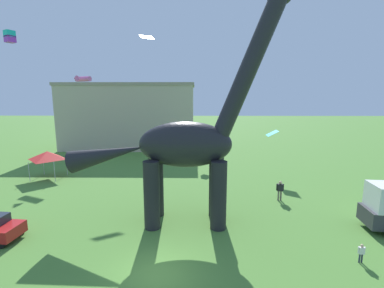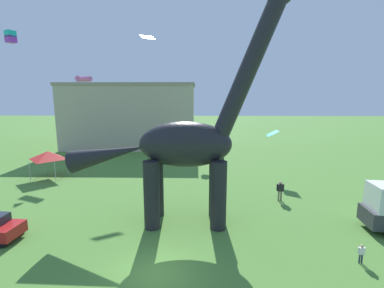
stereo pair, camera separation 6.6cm
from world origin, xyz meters
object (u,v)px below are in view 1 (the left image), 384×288
(person_near_flyer, at_px, (361,252))
(festival_canopy_tent, at_px, (48,155))
(person_far_spectator, at_px, (280,189))
(kite_far_right, at_px, (272,133))
(kite_near_high, at_px, (147,37))
(kite_trailing, at_px, (202,134))
(kite_far_left, at_px, (263,39))
(kite_high_left, at_px, (82,79))
(dinosaur_sculpture, at_px, (184,144))
(kite_mid_right, at_px, (10,37))

(person_near_flyer, height_order, festival_canopy_tent, festival_canopy_tent)
(festival_canopy_tent, bearing_deg, person_far_spectator, -15.00)
(kite_far_right, relative_size, kite_near_high, 0.85)
(person_far_spectator, height_order, kite_trailing, kite_trailing)
(person_far_spectator, height_order, kite_far_left, kite_far_left)
(person_far_spectator, xyz_separation_m, kite_far_left, (-0.70, 5.53, 13.38))
(kite_high_left, xyz_separation_m, kite_trailing, (15.87, -1.70, -7.02))
(kite_far_right, height_order, kite_far_left, kite_far_left)
(person_near_flyer, distance_m, kite_near_high, 32.28)
(kite_high_left, xyz_separation_m, kite_far_left, (21.57, -8.31, 3.24))
(kite_far_right, height_order, kite_near_high, kite_near_high)
(festival_canopy_tent, height_order, kite_trailing, kite_trailing)
(kite_trailing, bearing_deg, person_near_flyer, -69.05)
(kite_high_left, distance_m, kite_trailing, 17.43)
(kite_high_left, height_order, kite_far_right, kite_high_left)
(dinosaur_sculpture, height_order, kite_near_high, kite_near_high)
(festival_canopy_tent, height_order, kite_near_high, kite_near_high)
(festival_canopy_tent, distance_m, kite_far_right, 24.88)
(person_near_flyer, xyz_separation_m, kite_high_left, (-23.89, 22.66, 10.54))
(person_near_flyer, bearing_deg, kite_trailing, -95.13)
(kite_far_right, bearing_deg, kite_trailing, 150.82)
(person_far_spectator, bearing_deg, kite_near_high, -6.04)
(kite_far_right, xyz_separation_m, kite_far_left, (-2.03, -2.30, 9.61))
(person_far_spectator, height_order, kite_mid_right, kite_mid_right)
(kite_far_right, bearing_deg, kite_mid_right, -178.30)
(person_near_flyer, xyz_separation_m, kite_trailing, (-8.03, 20.97, 3.53))
(person_far_spectator, relative_size, festival_canopy_tent, 0.55)
(kite_trailing, distance_m, kite_far_right, 8.88)
(dinosaur_sculpture, relative_size, kite_trailing, 16.23)
(person_far_spectator, relative_size, kite_near_high, 0.81)
(person_far_spectator, distance_m, kite_high_left, 28.11)
(person_far_spectator, relative_size, kite_high_left, 0.72)
(festival_canopy_tent, bearing_deg, kite_far_right, 3.59)
(person_far_spectator, xyz_separation_m, kite_high_left, (-22.27, 13.84, 10.14))
(dinosaur_sculpture, xyz_separation_m, festival_canopy_tent, (-15.39, 10.29, -3.05))
(dinosaur_sculpture, distance_m, person_near_flyer, 11.85)
(festival_canopy_tent, height_order, kite_mid_right, kite_mid_right)
(kite_trailing, bearing_deg, kite_mid_right, -165.71)
(festival_canopy_tent, height_order, kite_far_right, kite_far_right)
(kite_near_high, height_order, kite_mid_right, kite_near_high)
(kite_far_left, bearing_deg, kite_near_high, 144.68)
(person_near_flyer, height_order, person_far_spectator, person_far_spectator)
(dinosaur_sculpture, bearing_deg, person_far_spectator, 22.84)
(kite_trailing, distance_m, kite_far_left, 13.47)
(person_near_flyer, height_order, kite_far_right, kite_far_right)
(kite_high_left, height_order, kite_trailing, kite_high_left)
(person_far_spectator, bearing_deg, kite_far_right, -58.60)
(dinosaur_sculpture, relative_size, festival_canopy_tent, 4.91)
(kite_high_left, bearing_deg, kite_near_high, 5.90)
(festival_canopy_tent, height_order, kite_far_left, kite_far_left)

